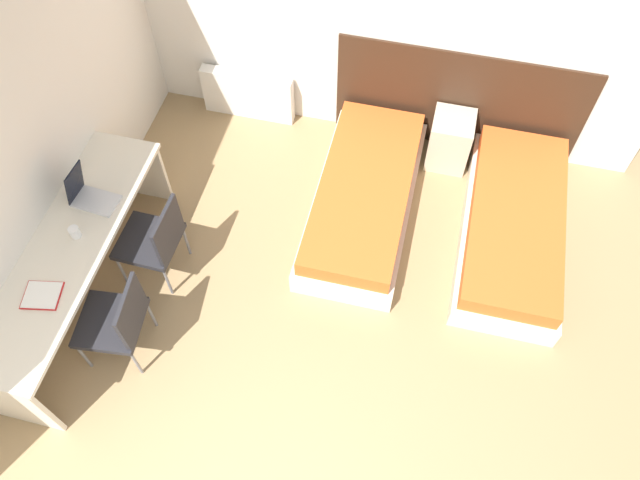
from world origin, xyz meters
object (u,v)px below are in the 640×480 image
Objects in this scene: nightstand at (450,140)px; chair_near_laptop at (155,239)px; bed_near_window at (364,197)px; chair_near_notebook at (117,320)px; laptop at (89,195)px; bed_near_door at (513,226)px.

chair_near_laptop reaches higher than nightstand.
chair_near_notebook is at bearing -130.90° from bed_near_window.
laptop is at bearing -154.72° from bed_near_window.
bed_near_window is 2.33m from laptop.
chair_near_laptop is at bearing -146.22° from bed_near_window.
bed_near_door is at bearing 25.59° from chair_near_notebook.
chair_near_laptop is 1.00× the size of chair_near_notebook.
bed_near_door is 2.29× the size of chair_near_laptop.
chair_near_laptop reaches higher than bed_near_door.
chair_near_laptop is 0.75m from chair_near_notebook.
chair_near_notebook is at bearing -148.31° from bed_near_door.
laptop is at bearing 173.65° from chair_near_laptop.
bed_near_window is 2.29× the size of chair_near_laptop.
laptop is (-0.49, 0.81, 0.35)m from chair_near_notebook.
chair_near_notebook is at bearing -130.63° from nightstand.
chair_near_notebook is 1.01m from laptop.
bed_near_window is 1.00× the size of bed_near_door.
bed_near_door is 3.64× the size of nightstand.
laptop is (-0.49, 0.07, 0.35)m from chair_near_laptop.
chair_near_notebook reaches higher than nightstand.
nightstand is 0.63× the size of chair_near_laptop.
bed_near_window is 2.36m from chair_near_notebook.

